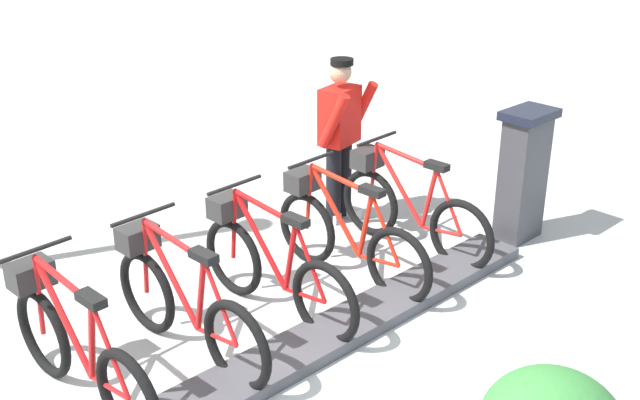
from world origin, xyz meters
TOP-DOWN VIEW (x-y plane):
  - ground_plane at (0.00, 0.00)m, footprint 60.00×60.00m
  - dock_rail_base at (0.00, 0.00)m, footprint 0.44×4.95m
  - payment_kiosk at (0.05, -2.85)m, footprint 0.36×0.52m
  - bike_docked_0 at (0.62, -1.87)m, footprint 1.72×0.54m
  - bike_docked_1 at (0.62, -1.04)m, footprint 1.72×0.54m
  - bike_docked_2 at (0.62, -0.21)m, footprint 1.72×0.54m
  - bike_docked_3 at (0.62, 0.62)m, footprint 1.72×0.54m
  - bike_docked_4 at (0.62, 1.45)m, footprint 1.72×0.54m
  - worker_near_rack at (1.53, -1.89)m, footprint 0.50×0.68m

SIDE VIEW (x-z plane):
  - ground_plane at x=0.00m, z-range 0.00..0.00m
  - dock_rail_base at x=0.00m, z-range 0.00..0.10m
  - bike_docked_0 at x=0.62m, z-range -0.08..0.94m
  - bike_docked_1 at x=0.62m, z-range -0.08..0.94m
  - bike_docked_2 at x=0.62m, z-range -0.08..0.94m
  - bike_docked_3 at x=0.62m, z-range -0.08..0.94m
  - bike_docked_4 at x=0.62m, z-range -0.08..0.94m
  - payment_kiosk at x=0.05m, z-range 0.03..1.31m
  - worker_near_rack at x=1.53m, z-range 0.08..1.74m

